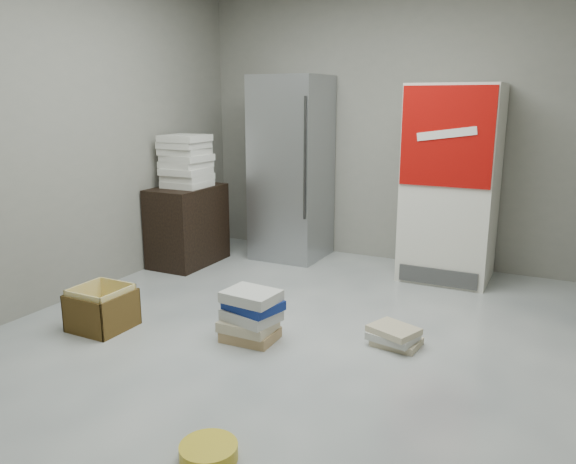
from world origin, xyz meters
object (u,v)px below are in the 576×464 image
Objects in this scene: coke_cooler at (451,183)px; cardboard_box at (102,311)px; steel_fridge at (292,169)px; phonebook_stack_main at (251,315)px; wood_shelf at (188,225)px.

cardboard_box is at bearing -130.21° from coke_cooler.
steel_fridge is 2.35m from phonebook_stack_main.
steel_fridge is at bearing 179.82° from coke_cooler.
steel_fridge reaches higher than cardboard_box.
wood_shelf is (-2.48, -0.72, -0.50)m from coke_cooler.
wood_shelf is at bearing 144.39° from phonebook_stack_main.
steel_fridge is 4.74× the size of cardboard_box.
phonebook_stack_main is 1.07× the size of cardboard_box.
cardboard_box is at bearing -74.96° from wood_shelf.
steel_fridge is 1.65m from coke_cooler.
steel_fridge reaches higher than phonebook_stack_main.
cardboard_box is at bearing -158.45° from phonebook_stack_main.
coke_cooler is 2.25× the size of wood_shelf.
coke_cooler is at bearing 50.51° from cardboard_box.
phonebook_stack_main is (1.55, -1.37, -0.22)m from wood_shelf.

